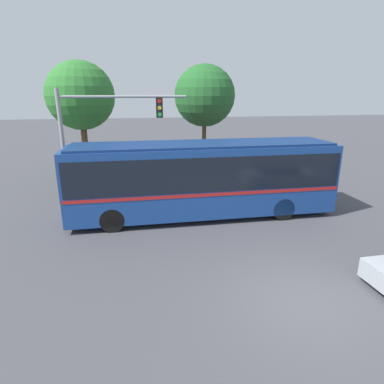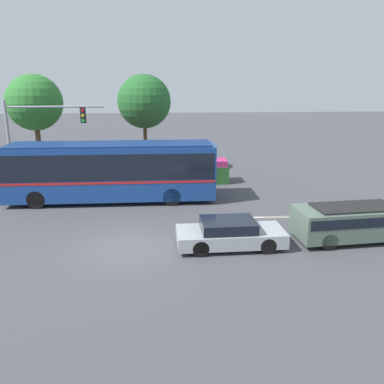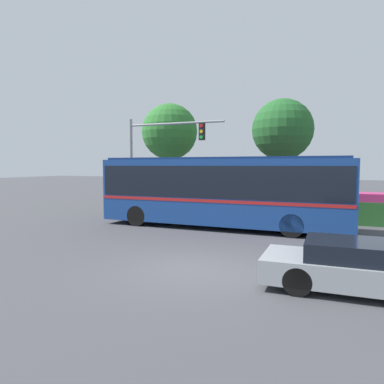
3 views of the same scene
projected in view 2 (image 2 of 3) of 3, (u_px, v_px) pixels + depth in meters
name	position (u px, v px, depth m)	size (l,w,h in m)	color
ground_plane	(126.00, 249.00, 16.39)	(140.00, 140.00, 0.00)	#444449
city_bus	(111.00, 169.00, 22.42)	(11.81, 2.68, 3.36)	navy
sedan_foreground	(230.00, 234.00, 16.45)	(4.52, 1.94, 1.20)	#9EA3A8
suv_left_lane	(353.00, 220.00, 17.11)	(5.24, 2.38, 1.56)	#516656
traffic_light_pole	(35.00, 132.00, 23.27)	(5.77, 0.24, 5.65)	gray
flowering_hedge	(158.00, 172.00, 26.62)	(9.53, 1.57, 1.58)	#286028
street_tree_left	(34.00, 103.00, 26.99)	(3.83, 3.83, 7.20)	brown
street_tree_centre	(144.00, 102.00, 28.67)	(3.89, 3.89, 7.21)	brown
lane_stripe_near	(272.00, 217.00, 20.18)	(2.40, 0.16, 0.01)	silver
lane_stripe_mid	(288.00, 217.00, 20.17)	(2.40, 0.16, 0.01)	silver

